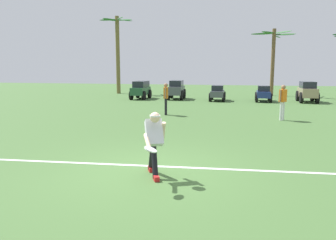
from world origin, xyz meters
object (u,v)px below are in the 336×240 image
frisbee_in_flight (151,149)px  parked_car_slot_c (218,93)px  palm_tree_far_left (118,49)px  parked_car_slot_b (176,89)px  teammate_near_sideline (283,99)px  parked_car_slot_a (141,89)px  parked_car_slot_d (263,93)px  parked_car_slot_e (307,91)px  frisbee_thrower (154,140)px  palm_tree_left_of_centre (273,54)px  teammate_midfield (166,96)px

frisbee_in_flight → parked_car_slot_c: 17.90m
palm_tree_far_left → parked_car_slot_b: bearing=-35.3°
teammate_near_sideline → parked_car_slot_a: (-9.24, 8.64, -0.22)m
parked_car_slot_d → parked_car_slot_c: bearing=-177.0°
parked_car_slot_a → parked_car_slot_b: parked_car_slot_b is taller
frisbee_in_flight → parked_car_slot_e: size_ratio=0.11×
frisbee_thrower → parked_car_slot_e: parked_car_slot_e is taller
parked_car_slot_d → palm_tree_left_of_centre: 6.07m
parked_car_slot_b → palm_tree_left_of_centre: palm_tree_left_of_centre is taller
parked_car_slot_a → teammate_midfield: bearing=-64.7°
palm_tree_far_left → palm_tree_left_of_centre: (13.56, 0.38, -0.58)m
parked_car_slot_d → parked_car_slot_e: (2.89, 0.17, 0.18)m
teammate_near_sideline → parked_car_slot_e: bearing=73.5°
teammate_midfield → palm_tree_far_left: bearing=120.1°
frisbee_thrower → parked_car_slot_e: size_ratio=0.59×
parked_car_slot_c → palm_tree_left_of_centre: palm_tree_left_of_centre is taller
frisbee_in_flight → palm_tree_left_of_centre: 23.81m
teammate_near_sideline → frisbee_in_flight: bearing=-109.6°
frisbee_in_flight → parked_car_slot_c: parked_car_slot_c is taller
parked_car_slot_b → parked_car_slot_e: bearing=-1.3°
teammate_midfield → parked_car_slot_d: bearing=57.7°
parked_car_slot_e → palm_tree_far_left: 16.53m
frisbee_in_flight → palm_tree_left_of_centre: bearing=80.2°
frisbee_in_flight → parked_car_slot_e: bearing=71.9°
frisbee_in_flight → teammate_near_sideline: bearing=70.4°
parked_car_slot_b → palm_tree_far_left: bearing=144.7°
parked_car_slot_a → parked_car_slot_e: parked_car_slot_e is taller
frisbee_thrower → parked_car_slot_a: 18.26m
teammate_midfield → palm_tree_left_of_centre: bearing=65.6°
frisbee_in_flight → teammate_midfield: 10.19m
teammate_midfield → palm_tree_far_left: (-7.50, 12.96, 3.08)m
parked_car_slot_b → parked_car_slot_d: bearing=-3.4°
parked_car_slot_b → parked_car_slot_e: 9.15m
teammate_midfield → parked_car_slot_d: size_ratio=0.70×
frisbee_thrower → teammate_near_sideline: (3.51, 8.70, 0.15)m
frisbee_in_flight → palm_tree_far_left: size_ratio=0.04×
parked_car_slot_b → parked_car_slot_c: bearing=-9.9°
frisbee_in_flight → parked_car_slot_a: parked_car_slot_a is taller
frisbee_in_flight → palm_tree_far_left: 25.05m
palm_tree_left_of_centre → palm_tree_far_left: bearing=-178.4°
parked_car_slot_a → palm_tree_left_of_centre: size_ratio=0.44×
parked_car_slot_a → palm_tree_far_left: 6.91m
frisbee_thrower → palm_tree_far_left: bearing=113.0°
parked_car_slot_a → parked_car_slot_b: bearing=7.1°
palm_tree_far_left → parked_car_slot_c: bearing=-28.1°
parked_car_slot_d → parked_car_slot_e: size_ratio=0.94×
teammate_midfield → parked_car_slot_e: teammate_midfield is taller
parked_car_slot_a → parked_car_slot_b: (2.69, 0.34, 0.02)m
teammate_midfield → parked_car_slot_d: teammate_midfield is taller
parked_car_slot_a → frisbee_in_flight: bearing=-72.0°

